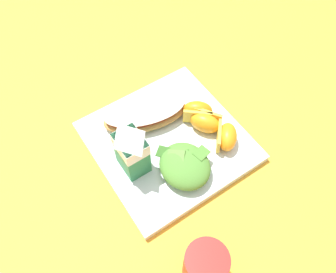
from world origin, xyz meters
TOP-DOWN VIEW (x-y plane):
  - ground at (0.00, 0.00)m, footprint 3.00×3.00m
  - white_plate at (0.00, 0.00)m, footprint 0.28×0.28m
  - cheesy_pizza_bread at (0.07, 0.01)m, footprint 0.13×0.19m
  - green_salad_pile at (-0.07, 0.01)m, footprint 0.11×0.10m
  - milk_carton at (-0.01, 0.08)m, footprint 0.06×0.05m
  - orange_wedge_front at (-0.07, -0.09)m, footprint 0.07×0.07m
  - orange_wedge_middle at (-0.02, -0.08)m, footprint 0.07×0.06m
  - orange_wedge_rear at (0.01, -0.08)m, footprint 0.07×0.07m
  - drinking_red_cup at (-0.24, 0.09)m, footprint 0.07×0.07m

SIDE VIEW (x-z plane):
  - ground at x=0.00m, z-range 0.00..0.00m
  - white_plate at x=0.00m, z-range 0.00..0.02m
  - cheesy_pizza_bread at x=0.07m, z-range 0.02..0.05m
  - orange_wedge_front at x=-0.07m, z-range 0.02..0.06m
  - orange_wedge_middle at x=-0.02m, z-range 0.02..0.06m
  - orange_wedge_rear at x=0.01m, z-range 0.02..0.06m
  - green_salad_pile at x=-0.07m, z-range 0.01..0.06m
  - drinking_red_cup at x=-0.24m, z-range 0.00..0.09m
  - milk_carton at x=-0.01m, z-range 0.02..0.13m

